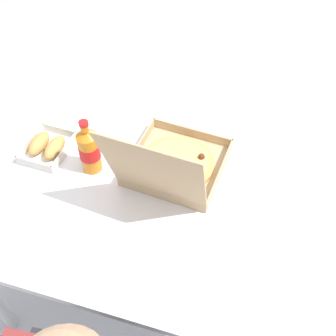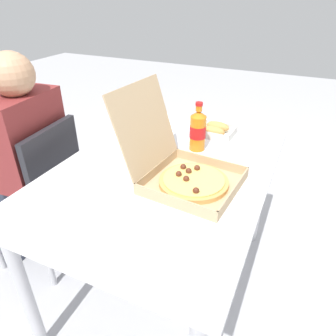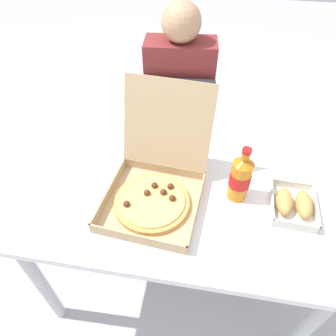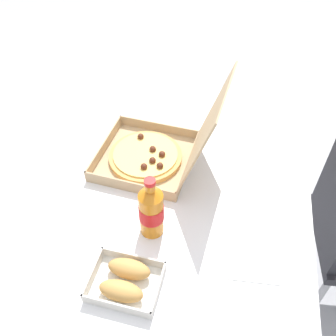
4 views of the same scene
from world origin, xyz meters
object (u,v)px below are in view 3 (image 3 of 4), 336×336
bread_side_box (294,204)px  cola_bottle (240,178)px  chair (178,123)px  diner_person (180,87)px  paper_menu (239,142)px  pizza_box_open (155,187)px

bread_side_box → cola_bottle: size_ratio=0.88×
chair → diner_person: bearing=95.3°
chair → paper_menu: chair is taller
paper_menu → diner_person: bearing=120.3°
diner_person → cola_bottle: (0.31, -0.78, 0.13)m
diner_person → bread_side_box: bearing=-57.8°
diner_person → pizza_box_open: (0.03, -0.83, 0.09)m
cola_bottle → paper_menu: size_ratio=1.07×
chair → cola_bottle: 0.85m
chair → paper_menu: size_ratio=3.95×
pizza_box_open → cola_bottle: 0.30m
pizza_box_open → paper_menu: 0.47m
cola_bottle → bread_side_box: bearing=-8.1°
pizza_box_open → chair: bearing=91.5°
diner_person → cola_bottle: diner_person is taller
chair → cola_bottle: bearing=-66.8°
pizza_box_open → bread_side_box: pizza_box_open is taller
cola_bottle → pizza_box_open: bearing=-169.7°
paper_menu → chair: bearing=123.4°
chair → pizza_box_open: (0.02, -0.77, 0.29)m
diner_person → pizza_box_open: diner_person is taller
chair → cola_bottle: size_ratio=3.71×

